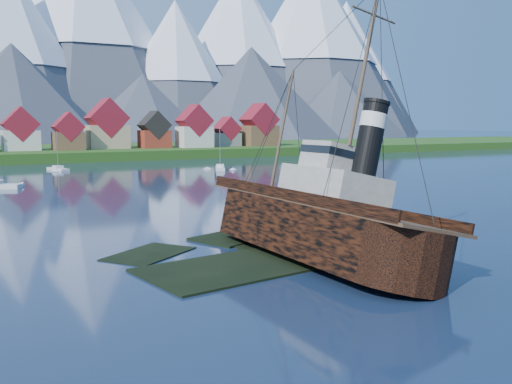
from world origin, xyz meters
TOP-DOWN VIEW (x-y plane):
  - ground at (0.00, 0.00)m, footprint 1400.00×1400.00m
  - shoal at (1.78, 2.15)m, footprint 31.71×21.24m
  - shore_bank at (0.00, 170.00)m, footprint 600.00×80.00m
  - seawall at (0.00, 132.00)m, footprint 600.00×2.50m
  - tugboat_wreck at (2.82, -0.61)m, footprint 7.34×31.64m
  - sailboat_d at (36.72, 87.14)m, footprint 5.50×8.79m
  - sailboat_e at (0.61, 105.12)m, footprint 4.21×9.05m

SIDE VIEW (x-z plane):
  - shoal at x=1.78m, z-range -0.92..0.22m
  - ground at x=0.00m, z-range 0.00..0.00m
  - shore_bank at x=0.00m, z-range -1.60..1.60m
  - seawall at x=0.00m, z-range -1.00..1.00m
  - sailboat_e at x=0.61m, z-range -4.87..5.31m
  - sailboat_d at x=36.72m, z-range -5.64..6.18m
  - tugboat_wreck at x=2.82m, z-range -9.39..15.68m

